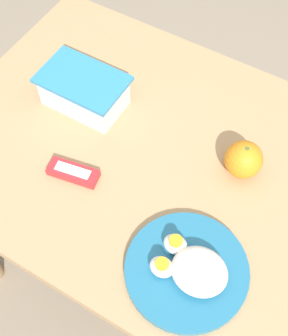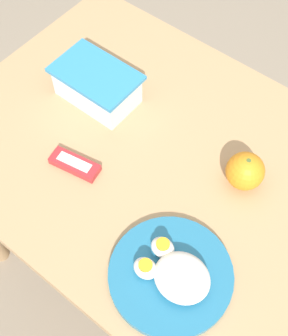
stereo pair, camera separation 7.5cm
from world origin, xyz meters
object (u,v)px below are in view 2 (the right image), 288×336
(orange_fruit, at_px, (245,171))
(rice_plate, at_px, (172,274))
(food_container, at_px, (97,87))
(candy_bar, at_px, (75,164))

(orange_fruit, distance_m, rice_plate, 0.28)
(orange_fruit, relative_size, rice_plate, 0.34)
(food_container, bearing_deg, orange_fruit, 2.35)
(food_container, distance_m, orange_fruit, 0.41)
(rice_plate, bearing_deg, food_container, 148.64)
(rice_plate, bearing_deg, candy_bar, 167.70)
(food_container, bearing_deg, rice_plate, -31.36)
(candy_bar, bearing_deg, food_container, 117.10)
(orange_fruit, height_order, candy_bar, orange_fruit)
(food_container, relative_size, rice_plate, 0.83)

